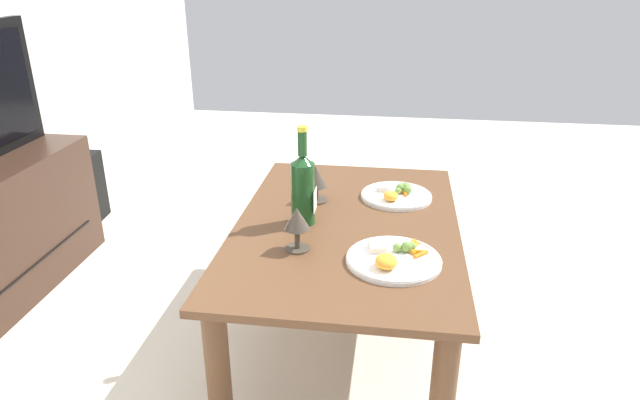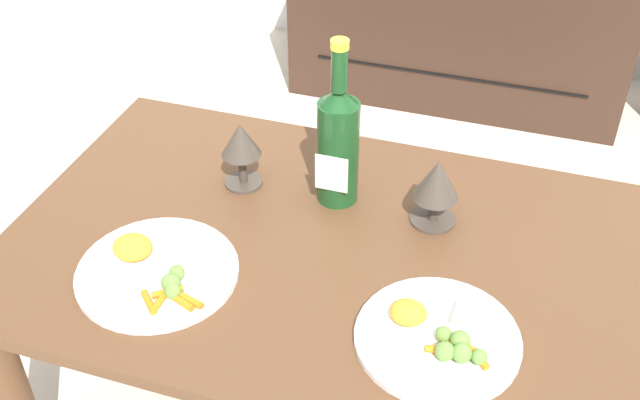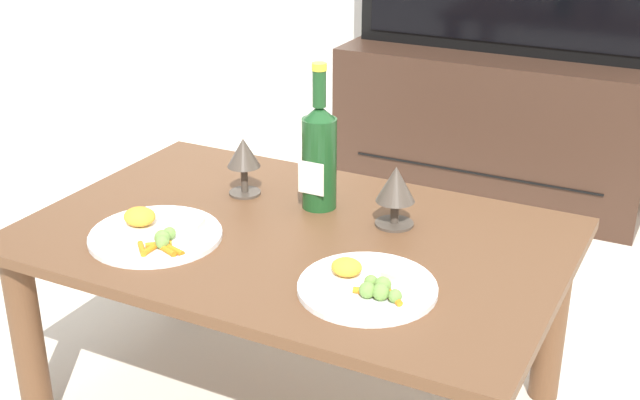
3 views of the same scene
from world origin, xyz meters
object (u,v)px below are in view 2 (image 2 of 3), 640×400
at_px(wine_bottle, 338,141).
at_px(goblet_left, 241,144).
at_px(dining_table, 321,276).
at_px(dinner_plate_right, 439,336).
at_px(tv_stand, 463,18).
at_px(goblet_right, 437,183).
at_px(dinner_plate_left, 157,269).

height_order(wine_bottle, goblet_left, wine_bottle).
bearing_deg(dining_table, dinner_plate_right, -33.11).
xyz_separation_m(tv_stand, goblet_right, (0.15, -1.33, 0.27)).
bearing_deg(dinner_plate_right, goblet_left, 146.99).
distance_m(wine_bottle, dinner_plate_right, 0.42).
xyz_separation_m(dining_table, tv_stand, (0.03, 1.47, -0.11)).
height_order(wine_bottle, dinner_plate_left, wine_bottle).
bearing_deg(dinner_plate_left, goblet_right, 34.74).
bearing_deg(goblet_right, tv_stand, 96.43).
height_order(goblet_left, dinner_plate_right, goblet_left).
distance_m(wine_bottle, goblet_left, 0.20).
relative_size(tv_stand, goblet_left, 7.89).
height_order(wine_bottle, dinner_plate_right, wine_bottle).
height_order(dining_table, dinner_plate_left, dinner_plate_left).
bearing_deg(tv_stand, wine_bottle, -91.88).
distance_m(goblet_left, dinner_plate_right, 0.55).
relative_size(dining_table, tv_stand, 1.04).
bearing_deg(dining_table, goblet_left, 147.11).
bearing_deg(dining_table, wine_bottle, 95.50).
relative_size(wine_bottle, goblet_left, 2.41).
height_order(dining_table, tv_stand, tv_stand).
distance_m(tv_stand, wine_bottle, 1.36).
bearing_deg(dinner_plate_right, goblet_right, 103.13).
distance_m(dining_table, goblet_left, 0.30).
height_order(dining_table, dinner_plate_right, dinner_plate_right).
xyz_separation_m(tv_stand, goblet_left, (-0.24, -1.33, 0.28)).
bearing_deg(tv_stand, goblet_left, -100.07).
bearing_deg(dinner_plate_right, dining_table, 146.89).
bearing_deg(tv_stand, dining_table, -91.13).
xyz_separation_m(dining_table, goblet_right, (0.18, 0.13, 0.17)).
bearing_deg(wine_bottle, goblet_right, -4.13).
distance_m(tv_stand, dinner_plate_left, 1.66).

